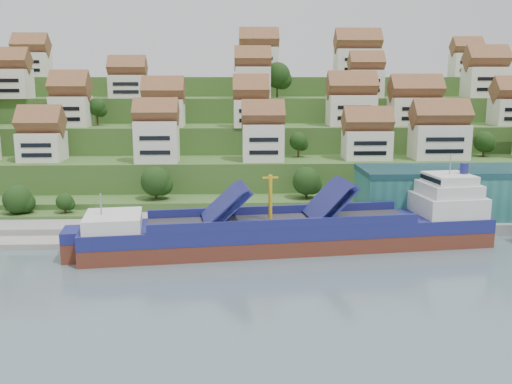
{
  "coord_description": "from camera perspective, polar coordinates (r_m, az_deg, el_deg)",
  "views": [
    {
      "loc": [
        -4.38,
        -98.67,
        30.39
      ],
      "look_at": [
        -0.12,
        14.0,
        8.0
      ],
      "focal_mm": 40.0,
      "sensor_mm": 36.0,
      "label": 1
    }
  ],
  "objects": [
    {
      "name": "ground",
      "position": [
        103.33,
        0.36,
        -5.87
      ],
      "size": [
        300.0,
        300.0,
        0.0
      ],
      "primitive_type": "plane",
      "color": "slate",
      "rests_on": "ground"
    },
    {
      "name": "quay",
      "position": [
        119.88,
        9.65,
        -3.07
      ],
      "size": [
        180.0,
        14.0,
        2.2
      ],
      "primitive_type": "cube",
      "color": "gray",
      "rests_on": "ground"
    },
    {
      "name": "hillside",
      "position": [
        203.23,
        -0.92,
        5.66
      ],
      "size": [
        260.0,
        128.0,
        31.0
      ],
      "color": "#2D4C1E",
      "rests_on": "ground"
    },
    {
      "name": "hillside_village",
      "position": [
        158.2,
        1.09,
        8.85
      ],
      "size": [
        159.31,
        61.76,
        29.28
      ],
      "color": "silver",
      "rests_on": "ground"
    },
    {
      "name": "hillside_trees",
      "position": [
        145.32,
        -3.58,
        6.12
      ],
      "size": [
        137.66,
        62.64,
        32.59
      ],
      "color": "#1C3B13",
      "rests_on": "ground"
    },
    {
      "name": "warehouse",
      "position": [
        130.75,
        23.42,
        0.08
      ],
      "size": [
        60.0,
        15.0,
        10.0
      ],
      "primitive_type": "cube",
      "color": "#276A63",
      "rests_on": "quay"
    },
    {
      "name": "flagpole",
      "position": [
        113.43,
        9.32,
        -0.88
      ],
      "size": [
        1.28,
        0.16,
        8.0
      ],
      "color": "gray",
      "rests_on": "quay"
    },
    {
      "name": "cargo_ship",
      "position": [
        104.31,
        4.6,
        -3.94
      ],
      "size": [
        74.73,
        20.74,
        16.33
      ],
      "rotation": [
        0.0,
        0.0,
        0.13
      ],
      "color": "#59281B",
      "rests_on": "ground"
    }
  ]
}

